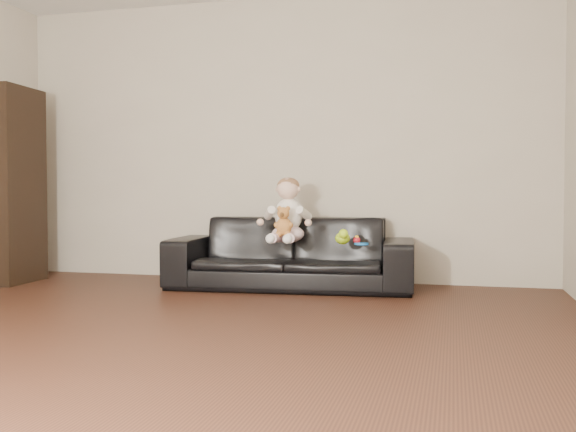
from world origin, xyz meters
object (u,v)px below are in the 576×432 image
(sofa, at_px, (291,253))
(toy_green, at_px, (342,238))
(cabinet, at_px, (6,185))
(toy_blue_disc, at_px, (361,244))
(baby, at_px, (288,214))
(toy_rattle, at_px, (357,240))
(teddy_bear, at_px, (284,222))

(sofa, relative_size, toy_green, 14.32)
(cabinet, height_order, toy_blue_disc, cabinet)
(baby, xyz_separation_m, toy_blue_disc, (0.62, -0.06, -0.23))
(cabinet, height_order, toy_green, cabinet)
(baby, bearing_deg, toy_green, -14.65)
(toy_rattle, relative_size, toy_blue_disc, 0.52)
(sofa, height_order, cabinet, cabinet)
(toy_green, bearing_deg, baby, 171.81)
(baby, height_order, teddy_bear, baby)
(teddy_bear, relative_size, toy_blue_disc, 2.09)
(sofa, distance_m, cabinet, 2.63)
(cabinet, distance_m, teddy_bear, 2.58)
(cabinet, relative_size, teddy_bear, 7.34)
(toy_green, height_order, toy_blue_disc, toy_green)
(toy_green, bearing_deg, cabinet, -177.66)
(sofa, bearing_deg, cabinet, -177.34)
(sofa, bearing_deg, baby, -94.17)
(teddy_bear, relative_size, toy_green, 1.67)
(toy_green, bearing_deg, toy_blue_disc, 1.67)
(cabinet, relative_size, baby, 3.23)
(baby, distance_m, toy_rattle, 0.61)
(cabinet, bearing_deg, toy_rattle, -0.00)
(teddy_bear, xyz_separation_m, toy_green, (0.46, 0.10, -0.13))
(toy_blue_disc, bearing_deg, toy_green, -178.33)
(toy_rattle, bearing_deg, sofa, 170.75)
(sofa, bearing_deg, teddy_bear, -92.08)
(cabinet, distance_m, baby, 2.57)
(sofa, bearing_deg, toy_blue_disc, -19.97)
(sofa, distance_m, toy_blue_disc, 0.65)
(toy_blue_disc, bearing_deg, toy_rattle, 120.63)
(sofa, relative_size, cabinet, 1.17)
(baby, relative_size, toy_rattle, 9.12)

